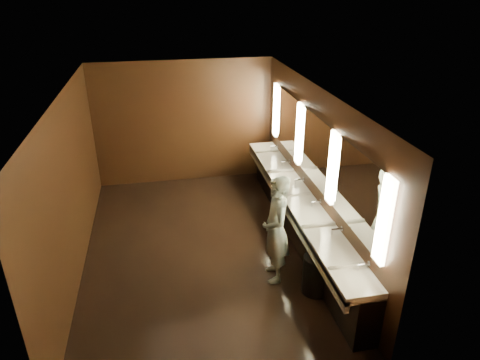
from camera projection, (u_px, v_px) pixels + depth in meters
The scene contains 10 objects.
floor at pixel (202, 249), 7.61m from camera, with size 6.00×6.00×0.00m, color black.
ceiling at pixel (195, 94), 6.41m from camera, with size 4.00×6.00×0.02m, color #2D2D2B.
wall_back at pixel (184, 123), 9.67m from camera, with size 4.00×0.02×2.80m, color black.
wall_front at pixel (230, 300), 4.35m from camera, with size 4.00×0.02×2.80m, color black.
wall_left at pixel (71, 188), 6.66m from camera, with size 0.02×6.00×2.80m, color black.
wall_right at pixel (314, 168), 7.36m from camera, with size 0.02×6.00×2.80m, color black.
sink_counter at pixel (300, 215), 7.72m from camera, with size 0.55×5.40×1.01m.
mirror_band at pixel (315, 149), 7.21m from camera, with size 0.06×5.03×1.15m.
person at pixel (276, 230), 6.54m from camera, with size 0.64×0.42×1.76m, color #95CEDE.
trash_bin at pixel (316, 274), 6.46m from camera, with size 0.40×0.40×0.62m, color black.
Camera 1 is at (-0.56, -6.36, 4.37)m, focal length 32.00 mm.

